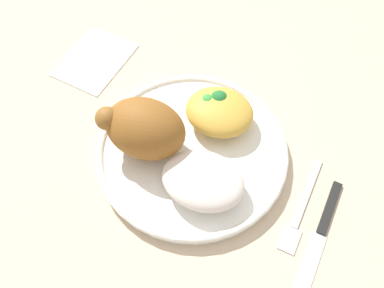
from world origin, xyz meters
name	(u,v)px	position (x,y,z in m)	size (l,w,h in m)	color
ground_plane	(192,155)	(0.00, 0.00, 0.00)	(2.00, 2.00, 0.00)	beige
plate	(192,151)	(0.00, 0.00, 0.01)	(0.27, 0.27, 0.02)	white
roasted_chicken	(144,128)	(0.06, 0.02, 0.06)	(0.12, 0.08, 0.08)	brown
rice_pile	(203,180)	(-0.03, 0.05, 0.04)	(0.11, 0.08, 0.04)	white
mac_cheese_with_broccoli	(218,111)	(-0.02, -0.06, 0.04)	(0.10, 0.08, 0.04)	gold
fork	(301,210)	(-0.16, 0.03, 0.00)	(0.03, 0.14, 0.01)	silver
knife	(321,233)	(-0.19, 0.05, 0.00)	(0.03, 0.19, 0.01)	black
napkin	(95,60)	(0.21, -0.11, 0.00)	(0.09, 0.12, 0.00)	white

